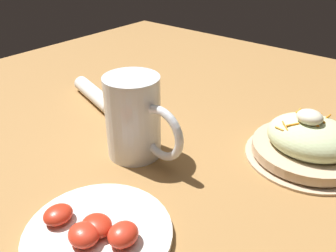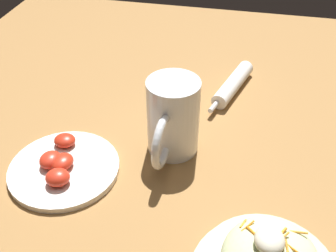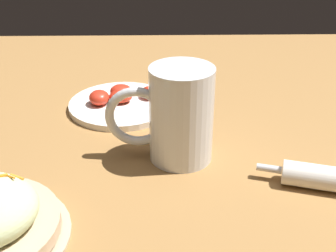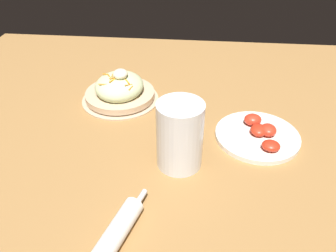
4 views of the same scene
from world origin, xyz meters
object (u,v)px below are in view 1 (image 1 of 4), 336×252
Objects in this scene: napkin_roll at (95,95)px; tomato_plate at (97,233)px; salad_plate at (308,143)px; beer_mug at (135,121)px.

tomato_plate is (0.33, -0.28, -0.01)m from napkin_roll.
salad_plate is 0.31m from beer_mug.
napkin_roll is 0.43m from tomato_plate.
salad_plate reaches higher than tomato_plate.
tomato_plate reaches higher than napkin_roll.
napkin_roll is (-0.47, -0.09, -0.01)m from salad_plate.
salad_plate reaches higher than napkin_roll.
tomato_plate is (0.10, -0.18, -0.06)m from beer_mug.
salad_plate is at bearing 10.59° from napkin_roll.
beer_mug reaches higher than tomato_plate.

